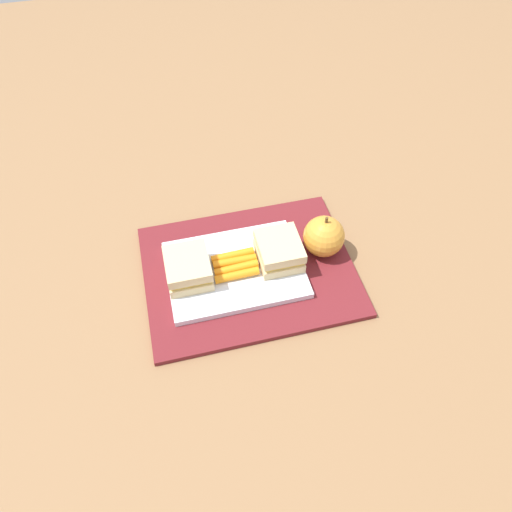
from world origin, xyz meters
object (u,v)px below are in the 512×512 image
food_tray (235,269)px  apple (324,236)px  sandwich_half_right (279,251)px  carrot_sticks_bundle (235,265)px  sandwich_half_left (188,268)px

food_tray → apple: (0.16, 0.01, 0.03)m
sandwich_half_right → apple: size_ratio=0.96×
food_tray → carrot_sticks_bundle: 0.01m
sandwich_half_right → carrot_sticks_bundle: sandwich_half_right is taller
sandwich_half_left → carrot_sticks_bundle: (0.08, -0.00, -0.01)m
sandwich_half_left → sandwich_half_right: size_ratio=1.00×
food_tray → sandwich_half_left: (-0.08, 0.00, 0.03)m
sandwich_half_right → apple: bearing=7.4°
sandwich_half_right → carrot_sticks_bundle: size_ratio=1.03×
apple → carrot_sticks_bundle: bearing=-176.1°
food_tray → carrot_sticks_bundle: bearing=-9.3°
sandwich_half_left → carrot_sticks_bundle: size_ratio=1.03×
sandwich_half_right → apple: 0.08m
carrot_sticks_bundle → apple: size_ratio=0.93×
food_tray → sandwich_half_left: size_ratio=2.88×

